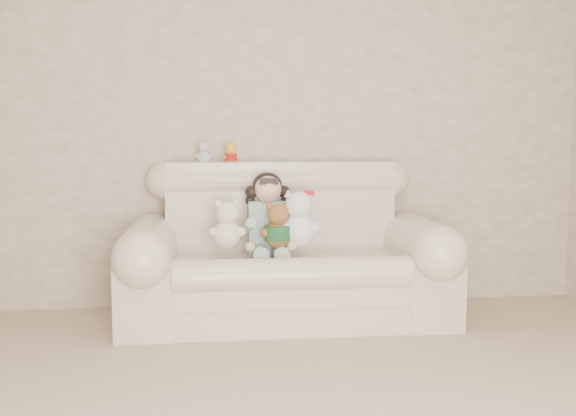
{
  "coord_description": "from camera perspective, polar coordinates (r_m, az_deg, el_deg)",
  "views": [
    {
      "loc": [
        -0.44,
        -2.38,
        1.17
      ],
      "look_at": [
        0.05,
        1.9,
        0.75
      ],
      "focal_mm": 42.92,
      "sensor_mm": 36.0,
      "label": 1
    }
  ],
  "objects": [
    {
      "name": "grey_mini_plush",
      "position": [
        4.74,
        -6.95,
        4.77
      ],
      "size": [
        0.14,
        0.12,
        0.19
      ],
      "primitive_type": null,
      "rotation": [
        0.0,
        0.0,
        0.25
      ],
      "color": "silver",
      "rests_on": "sofa"
    },
    {
      "name": "white_cat",
      "position": [
        4.33,
        0.87,
        -0.42
      ],
      "size": [
        0.34,
        0.3,
        0.44
      ],
      "primitive_type": null,
      "rotation": [
        0.0,
        0.0,
        -0.37
      ],
      "color": "silver",
      "rests_on": "sofa"
    },
    {
      "name": "brown_teddy",
      "position": [
        4.3,
        -0.83,
        -1.11
      ],
      "size": [
        0.22,
        0.17,
        0.34
      ],
      "primitive_type": null,
      "rotation": [
        0.0,
        0.0,
        -0.04
      ],
      "color": "brown",
      "rests_on": "sofa"
    },
    {
      "name": "yellow_mini_bear",
      "position": [
        4.71,
        -4.75,
        4.68
      ],
      "size": [
        0.13,
        0.11,
        0.18
      ],
      "primitive_type": null,
      "rotation": [
        0.0,
        0.0,
        -0.24
      ],
      "color": "yellow",
      "rests_on": "sofa"
    },
    {
      "name": "cream_teddy",
      "position": [
        4.29,
        -5.06,
        -0.98
      ],
      "size": [
        0.29,
        0.26,
        0.36
      ],
      "primitive_type": null,
      "rotation": [
        0.0,
        0.0,
        0.43
      ],
      "color": "silver",
      "rests_on": "sofa"
    },
    {
      "name": "sofa",
      "position": [
        4.45,
        -0.15,
        -2.89
      ],
      "size": [
        2.1,
        0.95,
        1.03
      ],
      "primitive_type": null,
      "color": "#F3DCC4",
      "rests_on": "floor"
    },
    {
      "name": "wall_back",
      "position": [
        4.9,
        -1.41,
        7.1
      ],
      "size": [
        4.5,
        0.0,
        4.5
      ],
      "primitive_type": "plane",
      "rotation": [
        1.57,
        0.0,
        0.0
      ],
      "color": "beige",
      "rests_on": "ground"
    },
    {
      "name": "seated_child",
      "position": [
        4.49,
        -1.67,
        -0.45
      ],
      "size": [
        0.34,
        0.41,
        0.56
      ],
      "primitive_type": null,
      "rotation": [
        0.0,
        0.0,
        0.01
      ],
      "color": "#327760",
      "rests_on": "sofa"
    }
  ]
}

